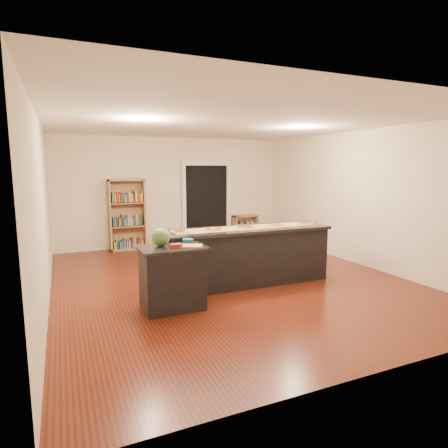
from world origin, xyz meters
name	(u,v)px	position (x,y,z in m)	size (l,w,h in m)	color
room	(228,203)	(0.00, 0.00, 1.40)	(6.00, 7.00, 2.80)	#F0E6CA
doorway	(206,198)	(0.90, 3.46, 1.20)	(1.40, 0.09, 2.21)	black
kitchen_island	(246,255)	(0.20, -0.33, 0.50)	(3.01, 0.81, 0.99)	black
side_counter	(172,277)	(-1.33, -0.97, 0.47)	(0.93, 0.68, 0.92)	black
bookshelf	(127,215)	(-1.26, 3.29, 0.88)	(0.88, 0.31, 1.75)	#A77951
low_shelf	(245,227)	(2.00, 3.30, 0.35)	(0.70, 0.30, 0.70)	#A77951
waste_bin	(161,241)	(-0.46, 3.21, 0.16)	(0.22, 0.22, 0.31)	teal
kraft_paper	(246,228)	(0.20, -0.31, 0.99)	(2.61, 0.47, 0.00)	#94774C
watermelon	(161,237)	(-1.47, -0.92, 1.05)	(0.26, 0.26, 0.26)	#144214
cutting_board	(191,246)	(-1.09, -1.12, 0.93)	(0.33, 0.22, 0.02)	tan
package_red	(176,246)	(-1.31, -1.11, 0.95)	(0.16, 0.11, 0.06)	maroon
package_teal	(188,241)	(-1.04, -0.84, 0.95)	(0.16, 0.16, 0.06)	#195966
pizza_a	(179,231)	(-1.00, -0.28, 1.01)	(0.29, 0.29, 0.02)	#DCB354
pizza_b	(214,229)	(-0.40, -0.28, 1.01)	(0.35, 0.35, 0.02)	#DCB354
pizza_c	(246,227)	(0.20, -0.30, 1.01)	(0.35, 0.35, 0.02)	#DCB354
pizza_d	(276,225)	(0.80, -0.34, 1.01)	(0.33, 0.33, 0.02)	#DCB354
pizza_e	(305,223)	(1.40, -0.36, 1.01)	(0.34, 0.34, 0.02)	#DCB354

